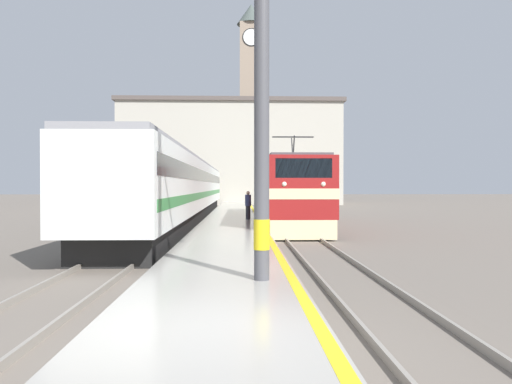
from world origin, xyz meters
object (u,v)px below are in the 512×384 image
(catenary_mast, at_px, (265,86))
(passenger_train, at_px, (186,188))
(locomotive_train, at_px, (285,192))
(person_on_platform, at_px, (248,205))
(clock_tower, at_px, (251,98))

(catenary_mast, bearing_deg, passenger_train, 99.82)
(locomotive_train, xyz_separation_m, person_on_platform, (-2.15, -0.82, -0.66))
(locomotive_train, relative_size, catenary_mast, 2.14)
(locomotive_train, relative_size, clock_tower, 0.56)
(passenger_train, distance_m, person_on_platform, 7.45)
(catenary_mast, xyz_separation_m, person_on_platform, (-0.03, 17.81, -3.01))
(locomotive_train, bearing_deg, passenger_train, 139.58)
(locomotive_train, height_order, person_on_platform, locomotive_train)
(person_on_platform, relative_size, clock_tower, 0.05)
(person_on_platform, bearing_deg, clock_tower, 88.48)
(locomotive_train, distance_m, person_on_platform, 2.39)
(passenger_train, xyz_separation_m, person_on_platform, (4.12, -6.15, -0.87))
(person_on_platform, bearing_deg, locomotive_train, 20.96)
(locomotive_train, height_order, passenger_train, locomotive_train)
(passenger_train, bearing_deg, locomotive_train, -40.42)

